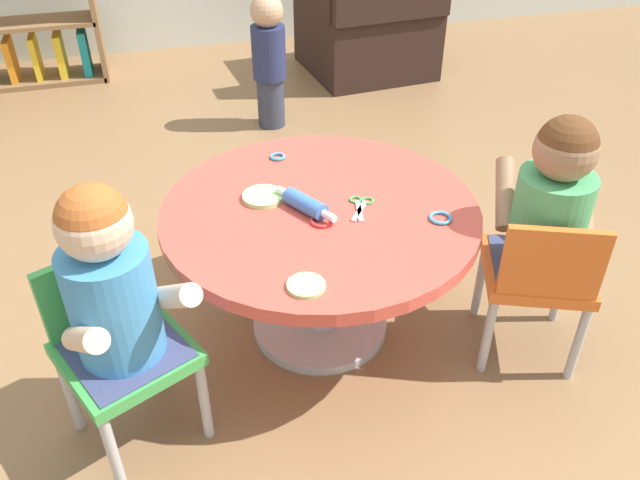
# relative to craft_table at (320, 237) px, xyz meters

# --- Properties ---
(ground_plane) EXTENTS (10.00, 10.00, 0.00)m
(ground_plane) POSITION_rel_craft_table_xyz_m (0.00, 0.00, -0.37)
(ground_plane) COLOR olive
(craft_table) EXTENTS (0.93, 0.93, 0.47)m
(craft_table) POSITION_rel_craft_table_xyz_m (0.00, 0.00, 0.00)
(craft_table) COLOR silver
(craft_table) RESTS_ON ground
(child_chair_left) EXTENTS (0.40, 0.40, 0.54)m
(child_chair_left) POSITION_rel_craft_table_xyz_m (-0.60, -0.24, -0.06)
(child_chair_left) COLOR #B7B7BC
(child_chair_left) RESTS_ON ground
(seated_child_left) EXTENTS (0.39, 0.43, 0.51)m
(seated_child_left) POSITION_rel_craft_table_xyz_m (-0.59, -0.27, 0.17)
(seated_child_left) COLOR #3F4772
(seated_child_left) RESTS_ON ground
(child_chair_right) EXTENTS (0.39, 0.39, 0.54)m
(child_chair_right) POSITION_rel_craft_table_xyz_m (0.58, -0.28, -0.06)
(child_chair_right) COLOR #B7B7BC
(child_chair_right) RESTS_ON ground
(seated_child_right) EXTENTS (0.38, 0.42, 0.51)m
(seated_child_right) POSITION_rel_craft_table_xyz_m (0.60, -0.25, 0.17)
(seated_child_right) COLOR #3F4772
(seated_child_right) RESTS_ON ground
(bookshelf_low) EXTENTS (0.93, 0.28, 0.70)m
(bookshelf_low) POSITION_rel_craft_table_xyz_m (-1.10, 2.55, -0.07)
(bookshelf_low) COLOR olive
(bookshelf_low) RESTS_ON ground
(armchair_dark) EXTENTS (0.77, 0.78, 0.85)m
(armchair_dark) POSITION_rel_craft_table_xyz_m (0.93, 2.15, -0.06)
(armchair_dark) COLOR black
(armchair_dark) RESTS_ON ground
(toddler_standing) EXTENTS (0.17, 0.17, 0.67)m
(toddler_standing) POSITION_rel_craft_table_xyz_m (0.18, 1.57, -0.01)
(toddler_standing) COLOR #33384C
(toddler_standing) RESTS_ON ground
(rolling_pin) EXTENTS (0.13, 0.21, 0.05)m
(rolling_pin) POSITION_rel_craft_table_xyz_m (-0.05, -0.01, 0.13)
(rolling_pin) COLOR #3F72CC
(rolling_pin) RESTS_ON craft_table
(craft_scissors) EXTENTS (0.11, 0.14, 0.01)m
(craft_scissors) POSITION_rel_craft_table_xyz_m (0.12, -0.03, 0.11)
(craft_scissors) COLOR silver
(craft_scissors) RESTS_ON craft_table
(playdough_blob_0) EXTENTS (0.10, 0.10, 0.01)m
(playdough_blob_0) POSITION_rel_craft_table_xyz_m (-0.13, -0.34, 0.11)
(playdough_blob_0) COLOR #B2E58C
(playdough_blob_0) RESTS_ON craft_table
(playdough_blob_1) EXTENTS (0.12, 0.12, 0.01)m
(playdough_blob_1) POSITION_rel_craft_table_xyz_m (-0.15, 0.09, 0.11)
(playdough_blob_1) COLOR #B2E58C
(playdough_blob_1) RESTS_ON craft_table
(cookie_cutter_0) EXTENTS (0.07, 0.07, 0.01)m
(cookie_cutter_0) POSITION_rel_craft_table_xyz_m (0.31, -0.16, 0.11)
(cookie_cutter_0) COLOR #3F99D8
(cookie_cutter_0) RESTS_ON craft_table
(cookie_cutter_1) EXTENTS (0.05, 0.05, 0.01)m
(cookie_cutter_1) POSITION_rel_craft_table_xyz_m (-0.05, 0.33, 0.11)
(cookie_cutter_1) COLOR #3F99D8
(cookie_cutter_1) RESTS_ON craft_table
(cookie_cutter_2) EXTENTS (0.07, 0.07, 0.01)m
(cookie_cutter_2) POSITION_rel_craft_table_xyz_m (-0.02, -0.08, 0.11)
(cookie_cutter_2) COLOR red
(cookie_cutter_2) RESTS_ON craft_table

